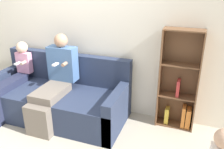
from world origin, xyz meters
TOP-DOWN VIEW (x-y plane):
  - ground_plane at (0.00, 0.00)m, footprint 14.00×14.00m
  - back_wall at (0.00, 1.07)m, footprint 10.00×0.06m
  - couch at (-0.17, 0.57)m, footprint 2.14×0.94m
  - adult_seated at (-0.13, 0.49)m, footprint 0.44×0.89m
  - child_seated at (-0.90, 0.43)m, footprint 0.25×0.93m
  - bookshelf at (1.61, 0.94)m, footprint 0.53×0.24m

SIDE VIEW (x-z plane):
  - ground_plane at x=0.00m, z-range 0.00..0.00m
  - couch at x=-0.17m, z-range -0.17..0.75m
  - child_seated at x=-0.90m, z-range 0.01..1.10m
  - bookshelf at x=1.61m, z-range -0.11..1.33m
  - adult_seated at x=-0.13m, z-range 0.01..1.29m
  - back_wall at x=0.00m, z-range 0.00..2.55m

